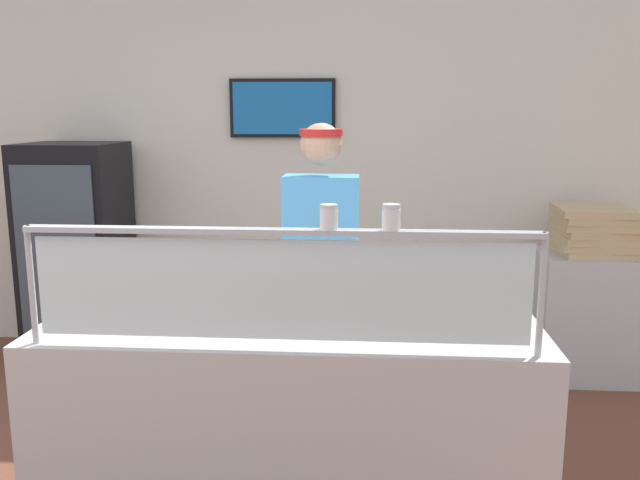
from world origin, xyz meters
name	(u,v)px	position (x,y,z in m)	size (l,w,h in m)	color
ground_plane	(305,455)	(1.04, 1.00, 0.00)	(12.00, 12.00, 0.00)	brown
shop_rear_unit	(326,173)	(1.03, 2.74, 1.36)	(6.47, 0.13, 2.70)	silver
serving_counter	(292,426)	(1.04, 0.39, 0.47)	(2.07, 0.78, 0.95)	#BCB7B2
sneeze_guard	(279,274)	(1.04, 0.06, 1.24)	(1.90, 0.06, 0.45)	#B2B5BC
pizza_tray	(330,312)	(1.20, 0.48, 0.97)	(0.52, 0.52, 0.04)	#9EA0A8
pizza_server	(324,308)	(1.17, 0.46, 0.99)	(0.07, 0.28, 0.01)	#ADAFB7
parmesan_shaker	(329,219)	(1.22, 0.06, 1.44)	(0.07, 0.07, 0.09)	white
pepper_flake_shaker	(391,219)	(1.44, 0.06, 1.45)	(0.07, 0.07, 0.09)	white
worker_figure	(322,272)	(1.12, 1.04, 1.01)	(0.41, 0.50, 1.76)	#23232D
drink_fridge	(78,254)	(-0.74, 2.30, 0.80)	(0.66, 0.65, 1.59)	black
prep_shelf	(587,315)	(2.87, 2.26, 0.43)	(0.70, 0.55, 0.87)	#B7BABF
pizza_box_stack	(594,231)	(2.87, 2.26, 1.03)	(0.52, 0.50, 0.31)	tan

